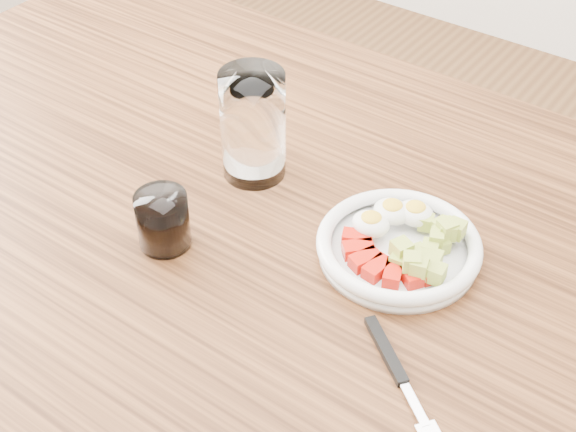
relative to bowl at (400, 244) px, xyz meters
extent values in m
cube|color=brown|center=(-0.77, 0.29, -0.42)|extent=(0.07, 0.07, 0.73)
cube|color=brown|center=(-0.12, -0.06, -0.04)|extent=(1.50, 0.90, 0.04)
cylinder|color=white|center=(0.00, 0.00, -0.01)|extent=(0.18, 0.18, 0.01)
torus|color=white|center=(0.00, 0.00, 0.00)|extent=(0.19, 0.19, 0.02)
cube|color=red|center=(-0.04, -0.02, 0.00)|extent=(0.04, 0.03, 0.02)
cube|color=red|center=(-0.03, -0.04, 0.00)|extent=(0.04, 0.04, 0.02)
cube|color=red|center=(-0.02, -0.05, 0.00)|extent=(0.03, 0.04, 0.02)
cube|color=red|center=(0.00, -0.05, 0.00)|extent=(0.02, 0.04, 0.02)
cube|color=red|center=(0.02, -0.05, 0.00)|extent=(0.03, 0.04, 0.02)
cube|color=red|center=(0.03, -0.04, 0.00)|extent=(0.04, 0.04, 0.02)
cube|color=red|center=(0.04, -0.02, 0.00)|extent=(0.04, 0.03, 0.02)
ellipsoid|color=white|center=(-0.03, 0.03, 0.01)|extent=(0.05, 0.04, 0.03)
ellipsoid|color=yellow|center=(-0.03, 0.03, 0.02)|extent=(0.02, 0.02, 0.01)
ellipsoid|color=white|center=(-0.01, 0.05, 0.01)|extent=(0.05, 0.04, 0.03)
ellipsoid|color=yellow|center=(-0.01, 0.05, 0.02)|extent=(0.02, 0.02, 0.01)
ellipsoid|color=white|center=(-0.04, 0.00, 0.01)|extent=(0.05, 0.04, 0.03)
ellipsoid|color=yellow|center=(-0.04, 0.00, 0.02)|extent=(0.02, 0.02, 0.01)
cube|color=#BAC44B|center=(0.02, -0.03, 0.00)|extent=(0.02, 0.02, 0.02)
cube|color=#BAC44B|center=(0.04, -0.04, 0.02)|extent=(0.02, 0.02, 0.02)
cube|color=#BAC44B|center=(0.04, 0.03, 0.02)|extent=(0.03, 0.03, 0.02)
cube|color=#BAC44B|center=(0.04, 0.02, 0.01)|extent=(0.02, 0.02, 0.02)
cube|color=#BAC44B|center=(0.04, 0.04, 0.02)|extent=(0.03, 0.03, 0.02)
cube|color=#BAC44B|center=(0.04, 0.05, 0.01)|extent=(0.02, 0.02, 0.02)
cube|color=#BAC44B|center=(0.01, 0.04, 0.01)|extent=(0.02, 0.02, 0.02)
cube|color=#BAC44B|center=(0.03, 0.04, 0.01)|extent=(0.03, 0.03, 0.02)
cube|color=#BAC44B|center=(0.05, 0.04, 0.02)|extent=(0.02, 0.02, 0.02)
cube|color=#BAC44B|center=(0.03, -0.04, 0.02)|extent=(0.03, 0.03, 0.02)
cube|color=#BAC44B|center=(0.03, 0.03, 0.01)|extent=(0.02, 0.02, 0.02)
cube|color=#BAC44B|center=(0.04, 0.02, 0.00)|extent=(0.02, 0.02, 0.02)
cube|color=#BAC44B|center=(0.01, -0.02, 0.02)|extent=(0.03, 0.03, 0.02)
cube|color=#BAC44B|center=(0.04, -0.01, 0.01)|extent=(0.02, 0.02, 0.02)
cube|color=#BAC44B|center=(0.06, -0.03, 0.01)|extent=(0.02, 0.02, 0.02)
cube|color=#BAC44B|center=(0.03, -0.01, 0.01)|extent=(0.03, 0.03, 0.02)
cube|color=#BAC44B|center=(0.04, 0.01, 0.01)|extent=(0.02, 0.02, 0.02)
cube|color=black|center=(0.06, -0.13, -0.01)|extent=(0.08, 0.06, 0.01)
cube|color=silver|center=(0.12, -0.18, -0.01)|extent=(0.05, 0.04, 0.00)
cube|color=silver|center=(0.14, -0.19, -0.01)|extent=(0.03, 0.03, 0.00)
cylinder|color=white|center=(-0.23, 0.03, 0.06)|extent=(0.08, 0.08, 0.15)
cylinder|color=white|center=(-0.23, -0.14, 0.02)|extent=(0.06, 0.06, 0.07)
cylinder|color=black|center=(-0.23, -0.14, 0.02)|extent=(0.05, 0.05, 0.06)
camera|label=1|loc=(0.29, -0.62, 0.63)|focal=50.00mm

